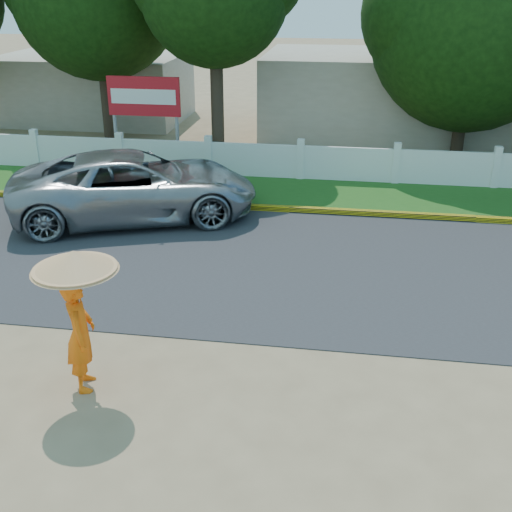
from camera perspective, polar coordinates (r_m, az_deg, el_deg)
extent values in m
plane|color=#9E8460|center=(10.77, -1.67, -10.64)|extent=(120.00, 120.00, 0.00)
cube|color=#38383A|center=(14.65, 1.51, -0.70)|extent=(60.00, 7.00, 0.02)
cube|color=#2D601E|center=(19.52, 3.53, 5.66)|extent=(60.00, 3.50, 0.03)
cube|color=yellow|center=(17.89, 3.00, 4.18)|extent=(40.00, 0.18, 0.16)
cube|color=silver|center=(20.74, 3.96, 8.30)|extent=(40.00, 0.10, 1.10)
cube|color=#B7AD99|center=(27.13, 11.90, 13.83)|extent=(10.00, 6.00, 3.20)
cube|color=#B7AD99|center=(30.44, -14.24, 14.29)|extent=(8.00, 5.00, 2.80)
imported|color=#93969A|center=(17.49, -10.70, 6.14)|extent=(7.08, 5.02, 1.79)
imported|color=#FF640D|center=(10.40, -15.35, -6.73)|extent=(0.64, 0.80, 1.91)
cylinder|color=gray|center=(10.04, -15.54, -3.15)|extent=(0.03, 0.03, 1.24)
cone|color=tan|center=(9.82, -15.87, -0.40)|extent=(1.30, 1.30, 0.31)
cylinder|color=gray|center=(23.13, -12.35, 10.59)|extent=(0.12, 0.12, 2.00)
cylinder|color=gray|center=(22.45, -7.00, 10.56)|extent=(0.12, 0.12, 2.00)
cube|color=red|center=(22.51, -9.95, 13.81)|extent=(2.50, 0.12, 1.30)
cube|color=silver|center=(22.45, -10.00, 13.78)|extent=(2.25, 0.02, 0.49)
cylinder|color=#473828|center=(22.69, -3.47, 13.73)|extent=(0.44, 0.44, 4.25)
cylinder|color=#473828|center=(24.12, 17.67, 11.19)|extent=(0.44, 0.44, 2.51)
sphere|color=#17390D|center=(23.69, 18.64, 18.51)|extent=(6.72, 6.72, 6.72)
cylinder|color=#473828|center=(26.12, -13.18, 13.92)|extent=(0.44, 0.44, 3.71)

